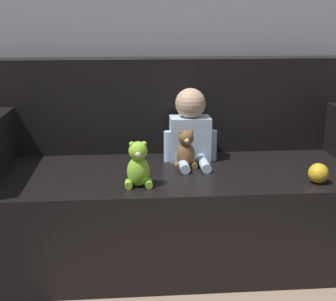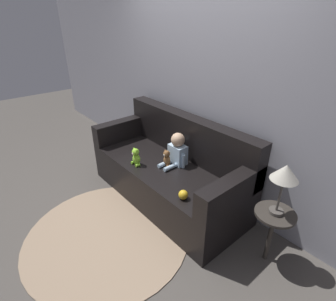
{
  "view_description": "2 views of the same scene",
  "coord_description": "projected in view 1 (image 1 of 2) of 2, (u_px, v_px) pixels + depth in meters",
  "views": [
    {
      "loc": [
        -0.24,
        -2.25,
        1.21
      ],
      "look_at": [
        -0.06,
        -0.08,
        0.59
      ],
      "focal_mm": 50.0,
      "sensor_mm": 36.0,
      "label": 1
    },
    {
      "loc": [
        2.04,
        -1.7,
        2.04
      ],
      "look_at": [
        0.03,
        0.0,
        0.66
      ],
      "focal_mm": 28.0,
      "sensor_mm": 36.0,
      "label": 2
    }
  ],
  "objects": [
    {
      "name": "person_baby",
      "position": [
        190.0,
        129.0,
        2.43
      ],
      "size": [
        0.28,
        0.33,
        0.38
      ],
      "color": "silver",
      "rests_on": "couch"
    },
    {
      "name": "plush_toy_side",
      "position": [
        138.0,
        166.0,
        2.07
      ],
      "size": [
        0.12,
        0.1,
        0.21
      ],
      "color": "#8CD133",
      "rests_on": "couch"
    },
    {
      "name": "toy_ball",
      "position": [
        318.0,
        173.0,
        2.13
      ],
      "size": [
        0.09,
        0.09,
        0.09
      ],
      "color": "gold",
      "rests_on": "couch"
    },
    {
      "name": "wall_back",
      "position": [
        171.0,
        1.0,
        2.64
      ],
      "size": [
        8.0,
        0.05,
        2.6
      ],
      "color": "#93939E",
      "rests_on": "ground_plane"
    },
    {
      "name": "couch",
      "position": [
        178.0,
        186.0,
        2.46
      ],
      "size": [
        2.03,
        0.85,
        1.0
      ],
      "color": "black",
      "rests_on": "ground_plane"
    },
    {
      "name": "ground_plane",
      "position": [
        179.0,
        252.0,
        2.51
      ],
      "size": [
        12.0,
        12.0,
        0.0
      ],
      "primitive_type": "plane",
      "color": "#4C4742"
    },
    {
      "name": "teddy_bear_brown",
      "position": [
        186.0,
        150.0,
        2.34
      ],
      "size": [
        0.11,
        0.09,
        0.19
      ],
      "color": "brown",
      "rests_on": "couch"
    }
  ]
}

